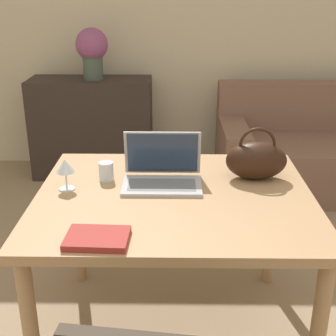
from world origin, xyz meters
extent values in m
cube|color=beige|center=(0.00, 3.17, 1.35)|extent=(10.00, 0.06, 2.70)
cube|color=#A87F56|center=(-0.05, 0.80, 0.73)|extent=(1.19, 1.00, 0.04)
cylinder|color=#A87F56|center=(-0.58, 1.24, 0.35)|extent=(0.06, 0.06, 0.71)
cylinder|color=#A87F56|center=(0.48, 1.24, 0.35)|extent=(0.06, 0.06, 0.71)
cube|color=#7F5B4C|center=(1.27, 2.53, 0.21)|extent=(1.90, 0.84, 0.42)
cube|color=#7F5B4C|center=(1.27, 2.85, 0.62)|extent=(1.90, 0.20, 0.40)
cube|color=#7F5B4C|center=(0.42, 2.53, 0.28)|extent=(0.20, 0.84, 0.56)
cube|color=#332823|center=(-0.76, 2.84, 0.42)|extent=(1.02, 0.40, 0.84)
cube|color=#ADADB2|center=(-0.11, 0.87, 0.76)|extent=(0.35, 0.21, 0.02)
cube|color=slate|center=(-0.11, 0.86, 0.76)|extent=(0.30, 0.14, 0.00)
cube|color=#ADADB2|center=(-0.11, 0.99, 0.87)|extent=(0.35, 0.04, 0.21)
cube|color=#23334C|center=(-0.11, 0.99, 0.87)|extent=(0.32, 0.04, 0.19)
cylinder|color=silver|center=(-0.36, 0.95, 0.79)|extent=(0.07, 0.07, 0.09)
cylinder|color=silver|center=(-0.52, 0.84, 0.75)|extent=(0.07, 0.07, 0.01)
cylinder|color=silver|center=(-0.52, 0.84, 0.79)|extent=(0.01, 0.01, 0.08)
cone|color=silver|center=(-0.52, 0.84, 0.86)|extent=(0.08, 0.08, 0.06)
ellipsoid|color=black|center=(0.32, 0.98, 0.83)|extent=(0.28, 0.15, 0.17)
torus|color=black|center=(0.32, 0.98, 0.91)|extent=(0.17, 0.01, 0.17)
cylinder|color=#47564C|center=(-0.72, 2.84, 0.93)|extent=(0.16, 0.16, 0.18)
sphere|color=#3D6B38|center=(-0.72, 2.84, 1.07)|extent=(0.20, 0.20, 0.20)
sphere|color=#994C7F|center=(-0.72, 2.84, 1.12)|extent=(0.26, 0.26, 0.26)
cube|color=maroon|center=(-0.32, 0.40, 0.76)|extent=(0.23, 0.17, 0.02)
camera|label=1|loc=(-0.05, -1.02, 1.59)|focal=50.00mm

